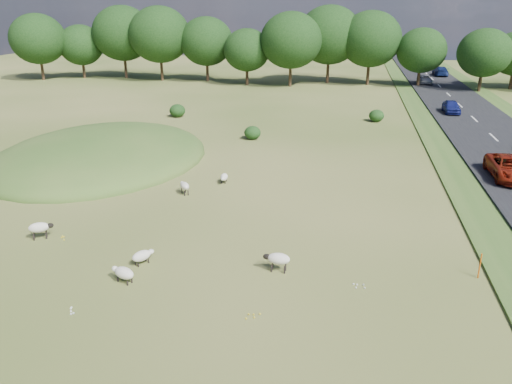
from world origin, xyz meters
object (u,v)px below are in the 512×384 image
sheep_3 (224,177)px  car_1 (440,71)px  sheep_0 (123,273)px  sheep_2 (278,259)px  car_3 (511,168)px  sheep_4 (40,228)px  sheep_5 (142,256)px  marker_post (480,266)px  sheep_1 (185,186)px  car_5 (451,107)px  car_6 (425,79)px

sheep_3 → car_1: car_1 is taller
sheep_0 → sheep_2: 6.77m
sheep_2 → car_3: size_ratio=0.23×
car_1 → sheep_4: bearing=67.0°
sheep_5 → car_3: car_3 is taller
marker_post → sheep_4: marker_post is taller
car_3 → car_1: bearing=86.2°
sheep_2 → marker_post: bearing=-170.2°
sheep_1 → sheep_5: sheep_1 is taller
sheep_4 → car_5: bearing=26.0°
sheep_3 → sheep_5: bearing=-8.1°
sheep_1 → car_5: size_ratio=0.27×
marker_post → sheep_1: (-16.05, 7.68, -0.04)m
sheep_0 → sheep_3: (1.04, 13.51, -0.04)m
sheep_1 → car_3: size_ratio=0.20×
sheep_0 → sheep_5: (0.14, 1.69, -0.03)m
marker_post → car_1: 71.40m
marker_post → sheep_5: 15.11m
sheep_3 → sheep_5: (-0.90, -11.81, 0.02)m
sheep_5 → car_1: (23.78, 72.40, 0.60)m
sheep_0 → sheep_3: sheep_0 is taller
marker_post → sheep_5: bearing=-174.2°
sheep_1 → car_6: bearing=-59.1°
sheep_2 → car_1: bearing=-100.7°
sheep_4 → sheep_5: sheep_4 is taller
car_3 → car_5: bearing=90.0°
sheep_2 → car_6: size_ratio=0.29×
sheep_1 → sheep_5: size_ratio=0.94×
car_5 → car_6: 23.30m
sheep_1 → car_6: car_6 is taller
marker_post → car_3: car_3 is taller
sheep_3 → sheep_4: (-7.12, -10.25, 0.22)m
sheep_4 → sheep_1: bearing=26.9°
car_3 → car_6: car_3 is taller
sheep_1 → sheep_5: (1.02, -9.22, -0.14)m
sheep_4 → car_3: car_3 is taller
sheep_0 → sheep_1: bearing=-63.9°
sheep_0 → sheep_3: size_ratio=1.14×
sheep_0 → sheep_5: sheep_0 is taller
sheep_1 → car_1: size_ratio=0.21×
sheep_3 → car_3: 19.48m
car_3 → sheep_2: bearing=-132.0°
car_1 → car_5: (-3.80, -33.66, -0.08)m
sheep_3 → car_6: (19.08, 50.22, 0.46)m
sheep_2 → sheep_3: (-5.37, 11.33, -0.22)m
car_1 → sheep_3: bearing=69.3°
sheep_4 → sheep_5: 6.42m
marker_post → car_3: (4.95, 14.17, 0.40)m
car_5 → sheep_4: bearing=-125.2°
car_3 → sheep_0: bearing=-139.2°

